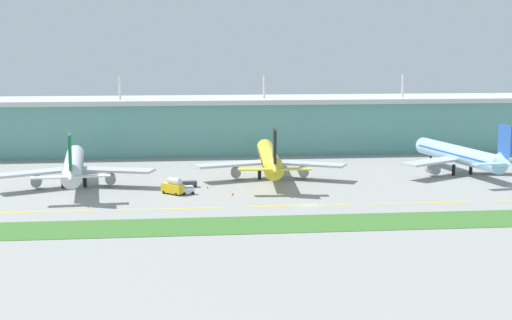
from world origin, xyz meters
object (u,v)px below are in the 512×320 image
(airliner_near, at_px, (74,166))
(pushback_tug, at_px, (189,184))
(baggage_cart, at_px, (188,190))
(safety_cone_nose_front, at_px, (233,194))
(airliner_far, at_px, (460,155))
(safety_cone_left_wingtip, at_px, (208,187))
(safety_cone_right_wingtip, at_px, (232,195))
(airliner_middle, at_px, (269,159))
(fuel_truck, at_px, (173,187))

(airliner_near, relative_size, pushback_tug, 13.33)
(baggage_cart, distance_m, safety_cone_nose_front, 13.14)
(airliner_far, bearing_deg, safety_cone_nose_front, -160.97)
(airliner_near, bearing_deg, safety_cone_nose_front, -20.87)
(baggage_cart, bearing_deg, safety_cone_left_wingtip, 54.77)
(pushback_tug, distance_m, safety_cone_right_wingtip, 18.99)
(airliner_middle, bearing_deg, pushback_tug, -154.36)
(fuel_truck, bearing_deg, safety_cone_right_wingtip, -14.29)
(fuel_truck, distance_m, safety_cone_right_wingtip, 17.32)
(safety_cone_nose_front, bearing_deg, fuel_truck, 171.04)
(safety_cone_nose_front, height_order, safety_cone_right_wingtip, same)
(fuel_truck, relative_size, safety_cone_left_wingtip, 9.91)
(airliner_near, xyz_separation_m, fuel_truck, (29.86, -15.18, -4.18))
(airliner_far, relative_size, baggage_cart, 14.73)
(airliner_far, bearing_deg, safety_cone_right_wingtip, -160.03)
(airliner_far, height_order, fuel_truck, airliner_far)
(safety_cone_right_wingtip, bearing_deg, fuel_truck, 165.71)
(safety_cone_left_wingtip, bearing_deg, pushback_tug, 154.83)
(baggage_cart, distance_m, safety_cone_right_wingtip, 13.16)
(baggage_cart, bearing_deg, airliner_far, 15.27)
(airliner_middle, height_order, airliner_far, same)
(safety_cone_left_wingtip, bearing_deg, baggage_cart, -125.23)
(safety_cone_right_wingtip, bearing_deg, safety_cone_left_wingtip, 117.63)
(airliner_middle, relative_size, pushback_tug, 13.94)
(airliner_near, distance_m, safety_cone_left_wingtip, 41.15)
(airliner_near, xyz_separation_m, safety_cone_right_wingtip, (46.54, -19.43, -6.09))
(airliner_near, height_order, baggage_cart, airliner_near)
(pushback_tug, distance_m, safety_cone_nose_front, 18.01)
(baggage_cart, xyz_separation_m, safety_cone_left_wingtip, (6.15, 8.72, -0.91))
(airliner_near, xyz_separation_m, airliner_far, (124.76, 9.00, -0.00))
(safety_cone_nose_front, bearing_deg, airliner_near, 159.13)
(airliner_middle, xyz_separation_m, fuel_truck, (-30.78, -23.05, -4.19))
(safety_cone_left_wingtip, relative_size, safety_cone_nose_front, 1.00)
(pushback_tug, bearing_deg, safety_cone_nose_front, -47.60)
(airliner_middle, height_order, safety_cone_nose_front, airliner_middle)
(airliner_middle, distance_m, baggage_cart, 36.06)
(airliner_far, relative_size, safety_cone_left_wingtip, 83.70)
(safety_cone_left_wingtip, relative_size, safety_cone_right_wingtip, 1.00)
(fuel_truck, bearing_deg, airliner_middle, 36.82)
(airliner_far, distance_m, pushback_tug, 91.21)
(safety_cone_left_wingtip, bearing_deg, airliner_near, 169.98)
(pushback_tug, distance_m, safety_cone_left_wingtip, 5.95)
(airliner_near, distance_m, pushback_tug, 35.44)
(airliner_near, relative_size, safety_cone_left_wingtip, 86.29)
(safety_cone_nose_front, bearing_deg, airliner_far, 19.03)
(safety_cone_nose_front, relative_size, safety_cone_right_wingtip, 1.00)
(safety_cone_nose_front, bearing_deg, baggage_cart, 170.94)
(fuel_truck, bearing_deg, pushback_tug, 65.34)
(airliner_near, xyz_separation_m, baggage_cart, (33.92, -15.80, -5.18))
(baggage_cart, relative_size, safety_cone_left_wingtip, 5.68)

